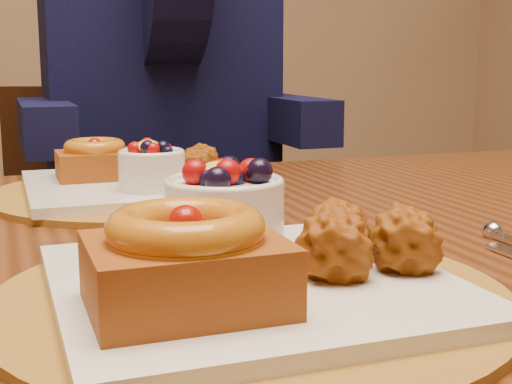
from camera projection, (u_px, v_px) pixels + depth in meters
dining_table at (181, 306)px, 0.74m from camera, size 1.60×0.90×0.76m
place_setting_near at (244, 261)px, 0.52m from camera, size 0.38×0.38×0.09m
place_setting_far at (137, 180)px, 0.92m from camera, size 0.38×0.38×0.08m
chair_far at (94, 268)px, 1.55m from camera, size 0.52×0.52×0.87m
diner at (159, 50)px, 1.40m from camera, size 0.54×0.52×0.89m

